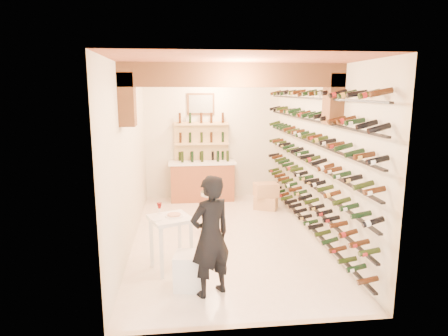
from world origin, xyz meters
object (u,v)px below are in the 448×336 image
object	(u,v)px
white_stool	(189,271)
tasting_table	(170,226)
person	(210,236)
chrome_barstool	(211,209)
crate_lower	(266,203)
back_counter	(202,180)
wine_rack	(305,157)

from	to	relation	value
white_stool	tasting_table	bearing A→B (deg)	113.10
person	chrome_barstool	distance (m)	2.43
chrome_barstool	crate_lower	xyz separation A→B (m)	(1.42, 1.44, -0.33)
tasting_table	crate_lower	bearing A→B (deg)	32.06
back_counter	person	world-z (taller)	person
tasting_table	white_stool	size ratio (longest dim) A/B	2.05
wine_rack	chrome_barstool	bearing A→B (deg)	172.08
back_counter	wine_rack	bearing A→B (deg)	-55.34
tasting_table	white_stool	xyz separation A→B (m)	(0.27, -0.63, -0.45)
tasting_table	person	xyz separation A→B (m)	(0.56, -0.84, 0.14)
chrome_barstool	person	bearing A→B (deg)	-94.76
white_stool	chrome_barstool	bearing A→B (deg)	77.27
wine_rack	person	distance (m)	3.01
person	crate_lower	bearing A→B (deg)	-142.29
tasting_table	person	world-z (taller)	person
tasting_table	person	distance (m)	1.02
crate_lower	chrome_barstool	bearing A→B (deg)	-134.52
wine_rack	crate_lower	size ratio (longest dim) A/B	10.89
wine_rack	white_stool	size ratio (longest dim) A/B	11.12
tasting_table	chrome_barstool	bearing A→B (deg)	42.00
tasting_table	crate_lower	size ratio (longest dim) A/B	2.00
tasting_table	crate_lower	world-z (taller)	tasting_table
person	chrome_barstool	world-z (taller)	person
wine_rack	back_counter	xyz separation A→B (m)	(-1.83, 2.65, -1.02)
wine_rack	crate_lower	world-z (taller)	wine_rack
person	crate_lower	world-z (taller)	person
wine_rack	chrome_barstool	distance (m)	2.09
back_counter	tasting_table	xyz separation A→B (m)	(-0.72, -3.95, 0.18)
white_stool	person	size ratio (longest dim) A/B	0.30
chrome_barstool	crate_lower	size ratio (longest dim) A/B	1.62
crate_lower	wine_rack	bearing A→B (deg)	-77.71
white_stool	person	distance (m)	0.69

